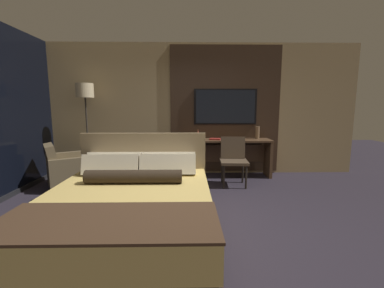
{
  "coord_description": "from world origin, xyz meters",
  "views": [
    {
      "loc": [
        -0.07,
        -3.02,
        1.49
      ],
      "look_at": [
        0.01,
        1.04,
        0.88
      ],
      "focal_mm": 24.0,
      "sensor_mm": 36.0,
      "label": 1
    }
  ],
  "objects": [
    {
      "name": "floor_lamp",
      "position": [
        -2.11,
        2.23,
        1.63
      ],
      "size": [
        0.34,
        0.34,
        1.93
      ],
      "color": "#282623",
      "rests_on": "ground_plane"
    },
    {
      "name": "armchair_by_window",
      "position": [
        -2.27,
        1.68,
        0.28
      ],
      "size": [
        1.06,
        1.08,
        0.82
      ],
      "rotation": [
        0.0,
        0.0,
        2.12
      ],
      "color": "brown",
      "rests_on": "ground_plane"
    },
    {
      "name": "bed",
      "position": [
        -0.73,
        -0.16,
        0.32
      ],
      "size": [
        1.88,
        2.27,
        1.08
      ],
      "color": "#33281E",
      "rests_on": "ground_plane"
    },
    {
      "name": "wall_back_tv_panel",
      "position": [
        0.1,
        2.59,
        1.4
      ],
      "size": [
        7.2,
        0.09,
        2.8
      ],
      "color": "tan",
      "rests_on": "ground_plane"
    },
    {
      "name": "desk",
      "position": [
        0.75,
        2.32,
        0.54
      ],
      "size": [
        1.85,
        0.49,
        0.79
      ],
      "color": "brown",
      "rests_on": "ground_plane"
    },
    {
      "name": "tv",
      "position": [
        0.75,
        2.52,
        1.47
      ],
      "size": [
        1.34,
        0.04,
        0.75
      ],
      "color": "black"
    },
    {
      "name": "ground_plane",
      "position": [
        0.0,
        0.0,
        0.0
      ],
      "size": [
        16.0,
        16.0,
        0.0
      ],
      "primitive_type": "plane",
      "color": "#28232D"
    },
    {
      "name": "vase_short",
      "position": [
        0.16,
        2.33,
        0.9
      ],
      "size": [
        0.08,
        0.08,
        0.22
      ],
      "color": "#B2563D",
      "rests_on": "desk"
    },
    {
      "name": "vase_tall",
      "position": [
        1.43,
        2.4,
        0.92
      ],
      "size": [
        0.09,
        0.09,
        0.26
      ],
      "color": "#846647",
      "rests_on": "desk"
    },
    {
      "name": "desk_chair",
      "position": [
        0.8,
        1.73,
        0.54
      ],
      "size": [
        0.52,
        0.52,
        0.9
      ],
      "rotation": [
        0.0,
        0.0,
        -0.05
      ],
      "color": "#4C3D2D",
      "rests_on": "ground_plane"
    },
    {
      "name": "book",
      "position": [
        0.51,
        2.24,
        0.81
      ],
      "size": [
        0.25,
        0.19,
        0.03
      ],
      "color": "maroon",
      "rests_on": "desk"
    }
  ]
}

